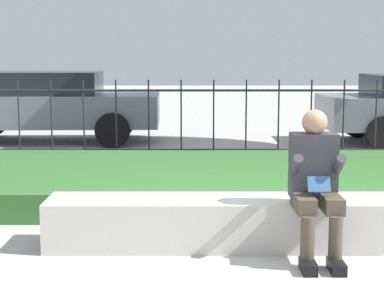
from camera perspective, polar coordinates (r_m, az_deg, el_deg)
ground_plane at (r=5.75m, az=5.64°, el=-9.01°), size 60.00×60.00×0.00m
stone_bench at (r=5.68m, az=2.52°, el=-7.22°), size 3.04×0.57×0.43m
person_seated_reader at (r=5.35m, az=10.86°, el=-3.08°), size 0.42×0.73×1.23m
grass_berm at (r=7.85m, az=4.07°, el=-3.26°), size 9.73×3.01×0.30m
iron_fence at (r=9.56m, az=3.33°, el=1.99°), size 7.73×0.03×1.31m
car_parked_left at (r=12.71m, az=-12.98°, el=3.48°), size 4.34×1.95×1.35m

